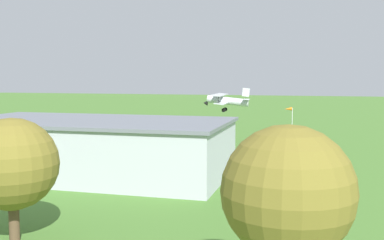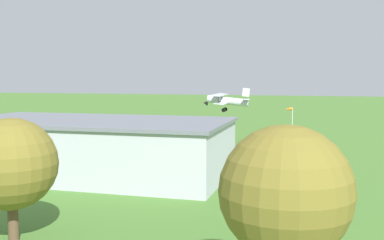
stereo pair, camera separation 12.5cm
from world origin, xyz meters
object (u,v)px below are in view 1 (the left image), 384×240
Objects in this scene: hangar at (93,147)px; car_silver at (42,146)px; car_white at (0,144)px; windsock at (289,111)px; tree_behind_hangar_right at (288,192)px; tree_at_field_edge at (12,164)px; person_at_fence_line at (178,148)px; person_walking_on_apron at (246,156)px; person_crossing_taxiway at (259,150)px; biplane at (226,100)px; person_by_parked_cars at (231,150)px.

hangar is 6.34× the size of car_silver.
car_white is 0.72× the size of windsock.
hangar is 5.36× the size of windsock.
tree_behind_hangar_right reaches higher than car_silver.
windsock is at bearing -103.58° from tree_at_field_edge.
tree_behind_hangar_right is (-17.72, 5.35, 0.77)m from tree_at_field_edge.
hangar is 16.50m from person_at_fence_line.
tree_behind_hangar_right is at bearing 102.01° from person_walking_on_apron.
windsock is (-18.35, -35.17, 1.86)m from hangar.
car_silver is 0.85× the size of windsock.
windsock is (4.43, -60.37, -0.94)m from tree_behind_hangar_right.
person_crossing_taxiway reaches higher than person_walking_on_apron.
person_walking_on_apron reaches higher than person_at_fence_line.
tree_at_field_edge is (4.20, 45.80, -1.97)m from biplane.
person_walking_on_apron is 33.21m from tree_at_field_edge.
tree_at_field_edge is at bearing 104.29° from hangar.
car_silver reaches higher than person_by_parked_cars.
hangar is 39.71m from windsock.
person_crossing_taxiway is 0.22× the size of tree_at_field_edge.
windsock is at bearing -97.78° from person_crossing_taxiway.
person_walking_on_apron is (-36.90, 0.43, -0.00)m from car_white.
hangar reaches higher than person_by_parked_cars.
tree_at_field_edge is (-27.00, 31.84, 4.23)m from car_white.
windsock is at bearing -144.86° from car_silver.
person_by_parked_cars is 0.28× the size of windsock.
biplane is 46.04m from tree_at_field_edge.
tree_at_field_edge is 18.52m from tree_behind_hangar_right.
biplane is at bearing 45.40° from windsock.
person_crossing_taxiway is 42.93m from tree_behind_hangar_right.
biplane is 2.02× the size of car_silver.
windsock is (-6.28, -18.62, 4.14)m from person_by_parked_cars.
hangar is 3.70× the size of tree_at_field_edge.
tree_at_field_edge is (10.79, 36.72, 4.20)m from person_crossing_taxiway.
tree_at_field_edge is (9.90, 31.42, 4.23)m from person_walking_on_apron.
hangar reaches higher than car_white.
windsock is (-9.09, -9.22, -2.15)m from biplane.
tree_at_field_edge is at bearing -16.80° from tree_behind_hangar_right.
windsock is (-32.97, -23.21, 4.08)m from car_silver.
tree_at_field_edge is (-0.37, 35.52, 4.24)m from person_at_fence_line.
tree_behind_hangar_right reaches higher than person_walking_on_apron.
tree_at_field_edge is at bearing 72.51° from person_walking_on_apron.
tree_at_field_edge is at bearing 84.76° from biplane.
car_silver is 40.53m from windsock.
person_walking_on_apron is at bearing -142.29° from hangar.
hangar is at bearing 53.91° from person_by_parked_cars.
person_at_fence_line is at bearing -89.41° from tree_at_field_edge.
tree_behind_hangar_right is at bearing 163.20° from tree_at_field_edge.
person_by_parked_cars is 0.88× the size of person_crossing_taxiway.
person_crossing_taxiway is 38.51m from tree_at_field_edge.
biplane is at bearing -109.64° from hangar.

